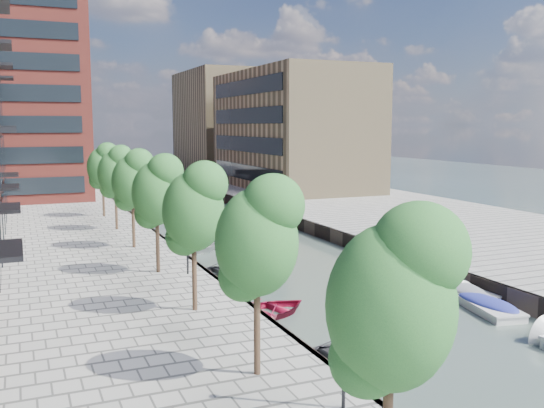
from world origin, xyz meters
TOP-DOWN VIEW (x-y plane):
  - water at (0.00, 40.00)m, footprint 300.00×300.00m
  - quay_right at (16.00, 40.00)m, footprint 20.00×140.00m
  - quay_wall_left at (-6.10, 40.00)m, footprint 0.25×140.00m
  - quay_wall_right at (6.10, 40.00)m, footprint 0.25×140.00m
  - far_closure at (0.00, 100.00)m, footprint 80.00×40.00m
  - tan_block_near at (16.00, 62.00)m, footprint 12.00×25.00m
  - tan_block_far at (16.00, 88.00)m, footprint 12.00×20.00m
  - bridge at (0.00, 72.00)m, footprint 13.00×6.00m
  - tree_0 at (-8.50, 4.00)m, footprint 2.50×2.50m
  - tree_1 at (-8.50, 11.00)m, footprint 2.50×2.50m
  - tree_2 at (-8.50, 18.00)m, footprint 2.50×2.50m
  - tree_3 at (-8.50, 25.00)m, footprint 2.50×2.50m
  - tree_4 at (-8.50, 32.00)m, footprint 2.50×2.50m
  - tree_5 at (-8.50, 39.00)m, footprint 2.50×2.50m
  - tree_6 at (-8.50, 46.00)m, footprint 2.50×2.50m
  - lamp_0 at (-7.20, 8.00)m, footprint 0.24×0.24m
  - lamp_1 at (-7.20, 24.00)m, footprint 0.24×0.24m
  - lamp_2 at (-7.20, 40.00)m, footprint 0.24×0.24m
  - sloop_1 at (-4.47, 12.76)m, footprint 5.39×4.31m
  - sloop_2 at (-4.85, 19.04)m, footprint 5.04×4.23m
  - sloop_3 at (-4.54, 33.66)m, footprint 5.82×4.78m
  - sloop_4 at (-4.23, 27.08)m, footprint 4.59×3.65m
  - motorboat_1 at (5.03, 18.87)m, footprint 2.47×5.41m
  - motorboat_3 at (4.84, 16.13)m, footprint 2.41×4.73m
  - motorboat_4 at (5.55, 44.07)m, footprint 3.07×5.07m
  - car at (11.26, 62.87)m, footprint 1.82×3.77m

SIDE VIEW (x-z plane):
  - water at x=0.00m, z-range 0.00..0.00m
  - sloop_1 at x=-4.47m, z-range -0.50..0.50m
  - sloop_2 at x=-4.85m, z-range -0.45..0.45m
  - sloop_3 at x=-4.54m, z-range -0.53..0.53m
  - sloop_4 at x=-4.23m, z-range -0.43..0.43m
  - motorboat_3 at x=4.84m, z-range -0.57..0.93m
  - motorboat_4 at x=5.55m, z-range -0.61..1.00m
  - motorboat_1 at x=5.03m, z-range -0.66..1.08m
  - quay_right at x=16.00m, z-range 0.00..1.00m
  - quay_wall_left at x=-6.10m, z-range 0.00..1.00m
  - quay_wall_right at x=6.10m, z-range 0.00..1.00m
  - far_closure at x=0.00m, z-range 0.00..1.00m
  - bridge at x=0.00m, z-range 0.74..2.04m
  - car at x=11.26m, z-range 1.00..2.24m
  - lamp_0 at x=-7.20m, z-range 1.45..5.57m
  - lamp_1 at x=-7.20m, z-range 1.45..5.57m
  - lamp_2 at x=-7.20m, z-range 1.45..5.57m
  - tree_0 at x=-8.50m, z-range 2.33..8.28m
  - tree_1 at x=-8.50m, z-range 2.33..8.28m
  - tree_2 at x=-8.50m, z-range 2.33..8.28m
  - tree_3 at x=-8.50m, z-range 2.33..8.28m
  - tree_4 at x=-8.50m, z-range 2.33..8.28m
  - tree_5 at x=-8.50m, z-range 2.33..8.28m
  - tree_6 at x=-8.50m, z-range 2.33..8.28m
  - tan_block_near at x=16.00m, z-range 1.00..15.00m
  - tan_block_far at x=16.00m, z-range 1.00..17.00m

